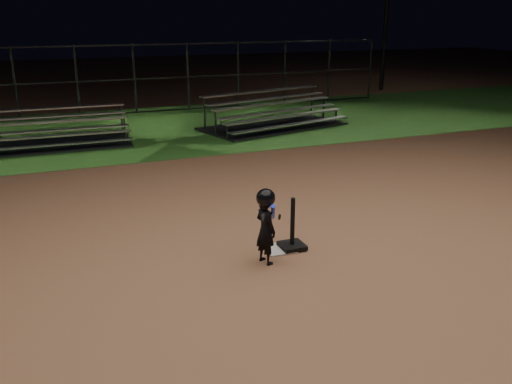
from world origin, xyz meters
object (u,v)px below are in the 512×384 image
at_px(batting_tee, 292,238).
at_px(bleacher_right, 274,120).
at_px(child_batter, 266,224).
at_px(bleacher_left, 54,139).
at_px(home_plate, 279,249).

height_order(batting_tee, bleacher_right, bleacher_right).
height_order(child_batter, bleacher_left, child_batter).
bearing_deg(batting_tee, bleacher_left, 110.35).
height_order(home_plate, bleacher_left, bleacher_left).
distance_m(batting_tee, child_batter, 0.78).
bearing_deg(bleacher_left, batting_tee, -68.95).
distance_m(batting_tee, bleacher_left, 9.26).
xyz_separation_m(bleacher_left, bleacher_right, (6.72, 0.11, 0.03)).
bearing_deg(bleacher_right, bleacher_left, 166.58).
bearing_deg(home_plate, bleacher_left, 109.26).
bearing_deg(bleacher_left, bleacher_right, 1.66).
xyz_separation_m(home_plate, bleacher_right, (3.70, 8.76, 0.22)).
xyz_separation_m(batting_tee, bleacher_left, (-3.22, 8.68, 0.03)).
bearing_deg(batting_tee, bleacher_right, 68.33).
bearing_deg(child_batter, bleacher_right, -41.83).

